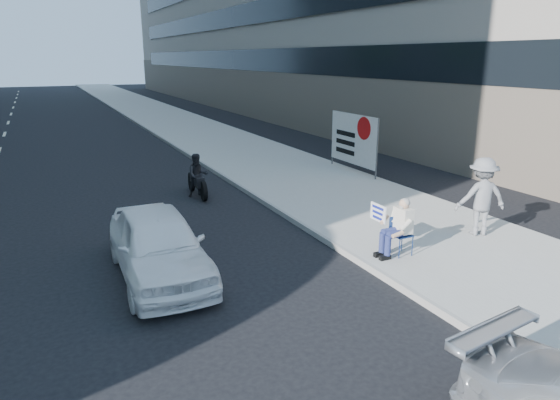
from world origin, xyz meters
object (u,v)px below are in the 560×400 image
jogger (481,197)px  protest_banner (353,139)px  seated_protester (397,224)px  motorcycle (198,177)px  white_sedan_near (158,245)px

jogger → protest_banner: protest_banner is taller
jogger → seated_protester: bearing=23.8°
jogger → motorcycle: jogger is taller
jogger → motorcycle: 8.68m
protest_banner → motorcycle: (-6.29, -0.38, -0.76)m
seated_protester → motorcycle: 7.59m
motorcycle → white_sedan_near: bearing=-108.9°
motorcycle → jogger: bearing=-48.7°
seated_protester → protest_banner: 8.53m
jogger → motorcycle: size_ratio=0.95×
seated_protester → jogger: (2.72, 0.20, 0.25)m
seated_protester → jogger: 2.74m
seated_protester → white_sedan_near: (-4.95, 1.47, -0.16)m
seated_protester → protest_banner: size_ratio=0.43×
protest_banner → jogger: bearing=-99.0°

